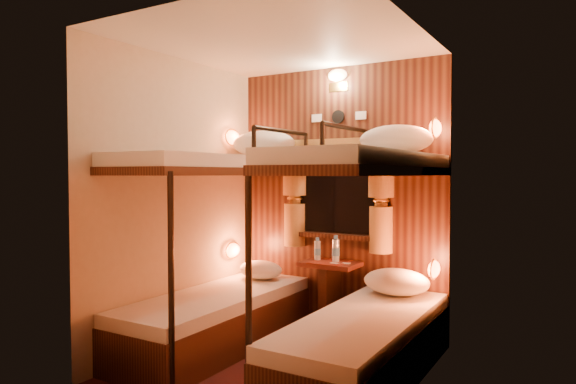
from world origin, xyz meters
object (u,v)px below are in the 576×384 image
Objects in this scene: bunk_left at (217,280)px; table at (330,288)px; bottle_left at (318,251)px; bunk_right at (365,300)px; bottle_right at (336,250)px.

table is (0.65, 0.78, -0.14)m from bunk_left.
bunk_left reaches higher than bottle_left.
bunk_right reaches higher than bottle_left.
bunk_right is 2.90× the size of table.
bottle_left is (0.51, 0.80, 0.18)m from bunk_left.
table is at bearing 129.67° from bunk_right.
bunk_left reaches higher than bottle_right.
bottle_left is at bearing -176.90° from bottle_right.
bottle_right is at bearing 49.46° from bunk_left.
bunk_right is at bearing -45.68° from bottle_left.
bottle_left is at bearing 134.32° from bunk_right.
bottle_left is at bearing 172.08° from table.
table is at bearing 50.33° from bunk_left.
bunk_left is at bearing 180.00° from bunk_right.
table is 2.77× the size of bottle_right.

